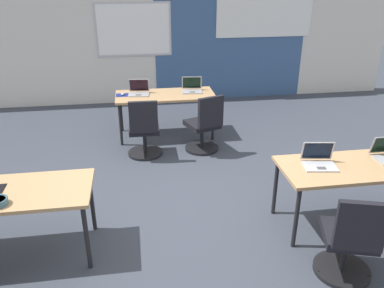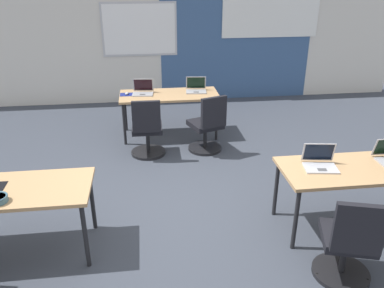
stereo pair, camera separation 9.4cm
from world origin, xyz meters
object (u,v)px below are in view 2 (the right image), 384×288
(desk_near_left, at_px, (5,195))
(chair_far_left, at_px, (147,132))
(laptop_far_right, at_px, (196,88))
(laptop_near_right_inner, at_px, (320,162))
(desk_near_right, at_px, (357,172))
(desk_far_center, at_px, (169,98))
(chair_near_right_inner, at_px, (348,246))
(mouse_far_left, at_px, (127,93))
(chair_far_right, at_px, (207,128))
(laptop_far_left, at_px, (143,91))

(desk_near_left, xyz_separation_m, chair_far_left, (1.36, 2.04, -0.28))
(laptop_far_right, bearing_deg, laptop_near_right_inner, -66.37)
(desk_near_right, bearing_deg, desk_far_center, 122.01)
(chair_near_right_inner, bearing_deg, mouse_far_left, -44.81)
(desk_far_center, xyz_separation_m, chair_near_right_inner, (1.30, -3.58, -0.28))
(chair_far_right, relative_size, chair_near_right_inner, 1.00)
(laptop_far_right, height_order, laptop_near_right_inner, same)
(desk_near_left, distance_m, laptop_far_right, 3.64)
(mouse_far_left, bearing_deg, desk_far_center, -4.48)
(desk_near_left, relative_size, chair_far_right, 1.74)
(desk_near_left, distance_m, laptop_near_right_inner, 3.11)
(desk_far_center, height_order, chair_far_left, chair_far_left)
(laptop_far_left, bearing_deg, laptop_far_right, 7.37)
(chair_far_left, xyz_separation_m, chair_near_right_inner, (1.69, -2.82, 0.00))
(mouse_far_left, xyz_separation_m, chair_far_right, (1.20, -0.77, -0.36))
(chair_far_right, xyz_separation_m, chair_near_right_inner, (0.78, -2.87, 0.00))
(laptop_far_left, bearing_deg, chair_far_left, -81.96)
(laptop_far_left, xyz_separation_m, mouse_far_left, (-0.26, -0.01, -0.03))
(mouse_far_left, relative_size, chair_far_right, 0.12)
(laptop_far_right, distance_m, chair_far_right, 0.90)
(desk_near_right, distance_m, laptop_near_right_inner, 0.41)
(desk_near_right, bearing_deg, laptop_near_right_inner, 171.25)
(desk_near_left, distance_m, laptop_far_left, 3.16)
(desk_near_right, height_order, laptop_near_right_inner, laptop_near_right_inner)
(chair_far_right, bearing_deg, laptop_near_right_inner, 92.59)
(laptop_far_right, relative_size, chair_near_right_inner, 0.39)
(laptop_far_left, bearing_deg, mouse_far_left, -171.50)
(laptop_far_left, xyz_separation_m, chair_far_right, (0.94, -0.78, -0.39))
(desk_near_right, xyz_separation_m, chair_far_right, (-1.23, 2.08, -0.28))
(mouse_far_left, height_order, laptop_near_right_inner, laptop_near_right_inner)
(mouse_far_left, height_order, laptop_far_right, laptop_far_right)
(mouse_far_left, bearing_deg, desk_near_right, -49.56)
(desk_near_left, relative_size, desk_far_center, 1.00)
(desk_near_right, bearing_deg, chair_far_left, 136.36)
(desk_near_left, distance_m, mouse_far_left, 3.05)
(chair_far_left, relative_size, chair_far_right, 1.00)
(desk_far_center, distance_m, chair_far_left, 0.90)
(chair_far_left, distance_m, laptop_far_right, 1.26)
(chair_far_right, bearing_deg, chair_near_right_inner, 85.32)
(laptop_far_right, bearing_deg, chair_near_right_inner, -71.10)
(mouse_far_left, distance_m, laptop_near_right_inner, 3.46)
(desk_far_center, xyz_separation_m, laptop_far_left, (-0.42, 0.07, 0.11))
(desk_near_right, distance_m, laptop_far_right, 3.17)
(chair_far_right, bearing_deg, laptop_far_left, -59.58)
(chair_far_right, bearing_deg, mouse_far_left, -52.48)
(mouse_far_left, relative_size, chair_near_right_inner, 0.12)
(chair_far_right, bearing_deg, chair_far_left, -16.98)
(laptop_far_left, bearing_deg, desk_near_right, -47.19)
(desk_far_center, bearing_deg, mouse_far_left, 175.52)
(laptop_near_right_inner, height_order, chair_near_right_inner, laptop_near_right_inner)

